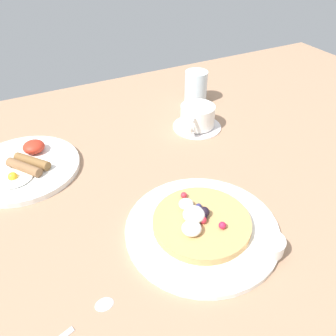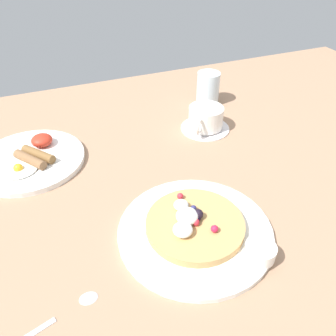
{
  "view_description": "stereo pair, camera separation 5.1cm",
  "coord_description": "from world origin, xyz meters",
  "px_view_note": "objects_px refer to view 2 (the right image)",
  "views": [
    {
      "loc": [
        -0.18,
        -0.51,
        0.47
      ],
      "look_at": [
        0.08,
        -0.01,
        0.04
      ],
      "focal_mm": 36.65,
      "sensor_mm": 36.0,
      "label": 1
    },
    {
      "loc": [
        -0.13,
        -0.53,
        0.47
      ],
      "look_at": [
        0.08,
        -0.01,
        0.04
      ],
      "focal_mm": 36.65,
      "sensor_mm": 36.0,
      "label": 2
    }
  ],
  "objects_px": {
    "coffee_saucer": "(205,128)",
    "water_glass": "(208,88)",
    "pancake_plate": "(195,231)",
    "teaspoon": "(62,314)",
    "breakfast_plate": "(30,160)",
    "coffee_cup": "(206,117)",
    "syrup_ramekin": "(260,252)"
  },
  "relations": [
    {
      "from": "coffee_saucer",
      "to": "coffee_cup",
      "type": "xyz_separation_m",
      "value": [
        -0.0,
        -0.0,
        0.03
      ]
    },
    {
      "from": "breakfast_plate",
      "to": "water_glass",
      "type": "bearing_deg",
      "value": 12.51
    },
    {
      "from": "breakfast_plate",
      "to": "coffee_cup",
      "type": "height_order",
      "value": "coffee_cup"
    },
    {
      "from": "coffee_saucer",
      "to": "coffee_cup",
      "type": "relative_size",
      "value": 1.27
    },
    {
      "from": "breakfast_plate",
      "to": "coffee_saucer",
      "type": "xyz_separation_m",
      "value": [
        0.44,
        -0.02,
        -0.0
      ]
    },
    {
      "from": "breakfast_plate",
      "to": "coffee_cup",
      "type": "distance_m",
      "value": 0.44
    },
    {
      "from": "syrup_ramekin",
      "to": "coffee_saucer",
      "type": "xyz_separation_m",
      "value": [
        0.11,
        0.41,
        -0.02
      ]
    },
    {
      "from": "breakfast_plate",
      "to": "coffee_saucer",
      "type": "distance_m",
      "value": 0.44
    },
    {
      "from": "pancake_plate",
      "to": "coffee_saucer",
      "type": "relative_size",
      "value": 2.17
    },
    {
      "from": "coffee_saucer",
      "to": "coffee_cup",
      "type": "distance_m",
      "value": 0.03
    },
    {
      "from": "breakfast_plate",
      "to": "teaspoon",
      "type": "height_order",
      "value": "breakfast_plate"
    },
    {
      "from": "coffee_saucer",
      "to": "teaspoon",
      "type": "relative_size",
      "value": 0.76
    },
    {
      "from": "coffee_cup",
      "to": "coffee_saucer",
      "type": "bearing_deg",
      "value": 45.64
    },
    {
      "from": "pancake_plate",
      "to": "breakfast_plate",
      "type": "relative_size",
      "value": 1.12
    },
    {
      "from": "syrup_ramekin",
      "to": "teaspoon",
      "type": "relative_size",
      "value": 0.3
    },
    {
      "from": "teaspoon",
      "to": "water_glass",
      "type": "height_order",
      "value": "water_glass"
    },
    {
      "from": "pancake_plate",
      "to": "coffee_saucer",
      "type": "distance_m",
      "value": 0.36
    },
    {
      "from": "coffee_cup",
      "to": "teaspoon",
      "type": "height_order",
      "value": "coffee_cup"
    },
    {
      "from": "breakfast_plate",
      "to": "syrup_ramekin",
      "type": "bearing_deg",
      "value": -52.63
    },
    {
      "from": "pancake_plate",
      "to": "teaspoon",
      "type": "bearing_deg",
      "value": -164.43
    },
    {
      "from": "coffee_cup",
      "to": "water_glass",
      "type": "bearing_deg",
      "value": 60.71
    },
    {
      "from": "teaspoon",
      "to": "coffee_cup",
      "type": "bearing_deg",
      "value": 42.18
    },
    {
      "from": "water_glass",
      "to": "teaspoon",
      "type": "bearing_deg",
      "value": -133.97
    },
    {
      "from": "teaspoon",
      "to": "water_glass",
      "type": "distance_m",
      "value": 0.72
    },
    {
      "from": "pancake_plate",
      "to": "coffee_cup",
      "type": "height_order",
      "value": "coffee_cup"
    },
    {
      "from": "coffee_saucer",
      "to": "teaspoon",
      "type": "distance_m",
      "value": 0.57
    },
    {
      "from": "syrup_ramekin",
      "to": "water_glass",
      "type": "height_order",
      "value": "water_glass"
    },
    {
      "from": "water_glass",
      "to": "pancake_plate",
      "type": "bearing_deg",
      "value": -119.58
    },
    {
      "from": "coffee_saucer",
      "to": "water_glass",
      "type": "relative_size",
      "value": 1.36
    },
    {
      "from": "water_glass",
      "to": "coffee_saucer",
      "type": "bearing_deg",
      "value": -119.15
    },
    {
      "from": "pancake_plate",
      "to": "breakfast_plate",
      "type": "xyz_separation_m",
      "value": [
        -0.26,
        0.33,
        0.0
      ]
    },
    {
      "from": "syrup_ramekin",
      "to": "coffee_saucer",
      "type": "bearing_deg",
      "value": 74.89
    }
  ]
}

